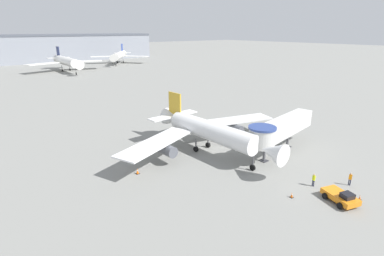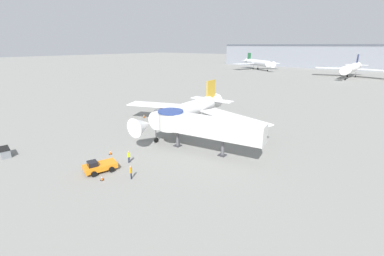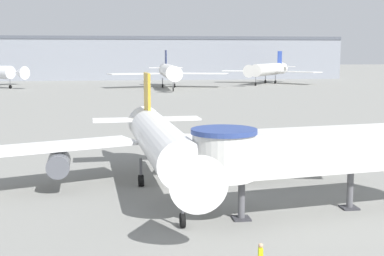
% 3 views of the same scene
% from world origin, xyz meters
% --- Properties ---
extents(ground_plane, '(800.00, 800.00, 0.00)m').
position_xyz_m(ground_plane, '(0.00, 0.00, 0.00)').
color(ground_plane, gray).
extents(main_airplane, '(32.69, 25.28, 8.65)m').
position_xyz_m(main_airplane, '(-0.96, 0.21, 3.68)').
color(main_airplane, white).
rests_on(main_airplane, ground_plane).
extents(jet_bridge, '(17.28, 5.75, 5.86)m').
position_xyz_m(jet_bridge, '(7.50, -7.30, 4.19)').
color(jet_bridge, silver).
rests_on(jet_bridge, ground_plane).
extents(pushback_tug_orange, '(3.31, 4.54, 1.61)m').
position_xyz_m(pushback_tug_orange, '(1.24, -20.99, 0.74)').
color(pushback_tug_orange, orange).
rests_on(pushback_tug_orange, ground_plane).
extents(service_container_gray, '(2.93, 1.76, 1.28)m').
position_xyz_m(service_container_gray, '(-14.15, -26.91, 0.65)').
color(service_container_gray, gray).
rests_on(service_container_gray, ground_plane).
extents(traffic_cone_port_wing, '(0.50, 0.50, 0.83)m').
position_xyz_m(traffic_cone_port_wing, '(-13.97, 0.31, 0.40)').
color(traffic_cone_port_wing, black).
rests_on(traffic_cone_port_wing, ground_plane).
extents(traffic_cone_near_nose, '(0.40, 0.40, 0.67)m').
position_xyz_m(traffic_cone_near_nose, '(-2.34, -16.83, 0.32)').
color(traffic_cone_near_nose, black).
rests_on(traffic_cone_near_nose, ground_plane).
extents(traffic_cone_apron_front, '(0.38, 0.38, 0.64)m').
position_xyz_m(traffic_cone_apron_front, '(3.56, -22.18, 0.30)').
color(traffic_cone_apron_front, black).
rests_on(traffic_cone_apron_front, ground_plane).
extents(ground_crew_marshaller, '(0.23, 0.36, 1.76)m').
position_xyz_m(ground_crew_marshaller, '(2.21, -16.92, 1.02)').
color(ground_crew_marshaller, '#1E2338').
rests_on(ground_crew_marshaller, ground_plane).
extents(ground_crew_wing_walker, '(0.36, 0.39, 1.78)m').
position_xyz_m(ground_crew_wing_walker, '(6.13, -19.74, 1.03)').
color(ground_crew_wing_walker, '#1E2338').
rests_on(ground_crew_wing_walker, ground_plane).
extents(background_jet_green_tail, '(31.90, 28.63, 10.65)m').
position_xyz_m(background_jet_green_tail, '(-45.04, 129.44, 4.67)').
color(background_jet_green_tail, silver).
rests_on(background_jet_green_tail, ground_plane).
extents(background_jet_navy_tail, '(36.47, 36.78, 11.16)m').
position_xyz_m(background_jet_navy_tail, '(11.49, 117.12, 4.88)').
color(background_jet_navy_tail, white).
rests_on(background_jet_navy_tail, ground_plane).
extents(terminal_building, '(174.08, 23.93, 16.55)m').
position_xyz_m(terminal_building, '(-2.58, 175.00, 8.29)').
color(terminal_building, gray).
rests_on(terminal_building, ground_plane).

